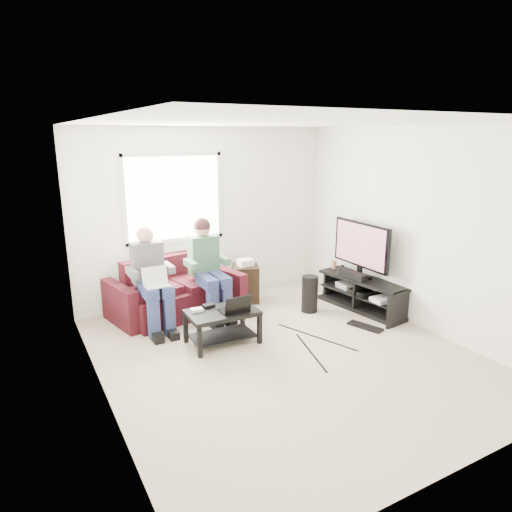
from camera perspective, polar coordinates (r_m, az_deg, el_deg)
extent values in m
plane|color=#BEAF94|center=(5.45, 3.58, -12.17)|extent=(4.50, 4.50, 0.00)
plane|color=white|center=(4.86, 4.09, 16.32)|extent=(4.50, 4.50, 0.00)
plane|color=white|center=(6.96, -6.25, 5.06)|extent=(4.50, 0.00, 4.50)
plane|color=white|center=(3.41, 24.75, -6.67)|extent=(4.50, 0.00, 4.50)
plane|color=white|center=(4.29, -19.32, -1.85)|extent=(0.00, 4.50, 4.50)
plane|color=white|center=(6.28, 19.40, 3.25)|extent=(0.00, 4.50, 4.50)
cube|color=white|center=(6.73, -10.25, 7.16)|extent=(1.40, 0.01, 1.20)
cube|color=silver|center=(6.72, -10.22, 7.15)|extent=(1.48, 0.04, 1.28)
cube|color=#401012|center=(6.57, -9.93, -5.63)|extent=(1.53, 1.03, 0.40)
cube|color=#401012|center=(6.74, -11.00, -1.55)|extent=(1.42, 0.49, 0.41)
cube|color=#401012|center=(6.35, -16.63, -5.95)|extent=(0.32, 0.87, 0.57)
cube|color=#401012|center=(6.81, -3.77, -3.92)|extent=(0.32, 0.87, 0.57)
cube|color=#401012|center=(6.37, -12.95, -4.06)|extent=(0.78, 0.76, 0.10)
cube|color=#401012|center=(6.58, -7.09, -3.18)|extent=(0.78, 0.76, 0.10)
cube|color=navy|center=(5.94, -13.34, -4.27)|extent=(0.16, 0.45, 0.14)
cube|color=navy|center=(5.99, -11.50, -3.99)|extent=(0.16, 0.45, 0.14)
cube|color=navy|center=(5.88, -12.66, -7.73)|extent=(0.13, 0.13, 0.50)
cube|color=navy|center=(5.94, -10.80, -7.42)|extent=(0.13, 0.13, 0.50)
cube|color=#5B5A60|center=(6.18, -13.43, -0.80)|extent=(0.40, 0.22, 0.55)
sphere|color=#D8A087|center=(6.12, -13.69, 2.59)|extent=(0.22, 0.22, 0.22)
cube|color=navy|center=(6.18, -6.20, -3.18)|extent=(0.16, 0.45, 0.14)
cube|color=navy|center=(6.26, -4.51, -2.92)|extent=(0.16, 0.45, 0.14)
cube|color=navy|center=(6.13, -5.44, -6.49)|extent=(0.13, 0.13, 0.50)
cube|color=navy|center=(6.20, -3.74, -6.18)|extent=(0.13, 0.13, 0.50)
cube|color=#4E5050|center=(6.43, -6.57, 0.11)|extent=(0.40, 0.22, 0.55)
sphere|color=#D8A087|center=(6.36, -6.74, 3.38)|extent=(0.22, 0.22, 0.22)
sphere|color=#361B1D|center=(6.36, -6.75, 3.73)|extent=(0.23, 0.23, 0.23)
cube|color=black|center=(5.57, -4.24, -7.06)|extent=(0.86, 0.54, 0.05)
cube|color=black|center=(5.69, -4.18, -9.90)|extent=(0.77, 0.46, 0.02)
cube|color=black|center=(5.32, -7.05, -10.70)|extent=(0.05, 0.05, 0.37)
cube|color=black|center=(5.63, 0.45, -9.11)|extent=(0.05, 0.05, 0.37)
cube|color=black|center=(5.71, -8.79, -8.92)|extent=(0.05, 0.05, 0.37)
cube|color=black|center=(6.00, -1.70, -7.56)|extent=(0.05, 0.05, 0.37)
cube|color=silver|center=(5.56, -7.41, -6.71)|extent=(0.15, 0.11, 0.04)
cube|color=black|center=(5.67, -5.94, -6.21)|extent=(0.15, 0.10, 0.04)
cube|color=gray|center=(5.80, -2.17, -5.65)|extent=(0.15, 0.10, 0.04)
cube|color=black|center=(6.78, 13.33, -2.92)|extent=(0.61, 1.45, 0.04)
cube|color=black|center=(6.85, 13.22, -4.63)|extent=(0.57, 1.39, 0.03)
cube|color=black|center=(6.92, 13.12, -6.23)|extent=(0.61, 1.45, 0.06)
cube|color=black|center=(6.39, 17.32, -6.35)|extent=(0.42, 0.10, 0.47)
cube|color=black|center=(7.34, 9.67, -3.12)|extent=(0.42, 0.10, 0.47)
cube|color=black|center=(6.84, 12.79, -2.38)|extent=(0.12, 0.40, 0.04)
cube|color=black|center=(6.82, 12.83, -1.74)|extent=(0.06, 0.06, 0.12)
cube|color=black|center=(6.72, 13.01, 1.41)|extent=(0.05, 1.10, 0.65)
cube|color=#E23588|center=(6.70, 12.82, 1.38)|extent=(0.01, 1.01, 0.58)
cube|color=black|center=(6.75, 12.04, -2.29)|extent=(0.12, 0.50, 0.10)
cylinder|color=#A97149|center=(7.18, 9.72, -1.06)|extent=(0.08, 0.08, 0.12)
cube|color=silver|center=(6.56, 15.57, -5.24)|extent=(0.30, 0.22, 0.06)
cube|color=gray|center=(7.04, 11.62, -3.52)|extent=(0.34, 0.26, 0.08)
cube|color=black|center=(6.80, 13.52, -4.35)|extent=(0.38, 0.30, 0.07)
cylinder|color=black|center=(6.62, 6.73, -4.73)|extent=(0.23, 0.23, 0.53)
cube|color=black|center=(6.30, 13.49, -8.57)|extent=(0.30, 0.50, 0.03)
cube|color=black|center=(6.98, -1.31, -3.44)|extent=(0.38, 0.38, 0.56)
cube|color=silver|center=(6.89, -1.32, -0.81)|extent=(0.22, 0.18, 0.10)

